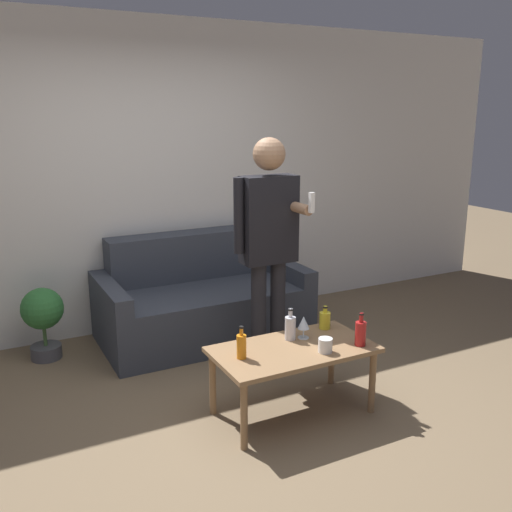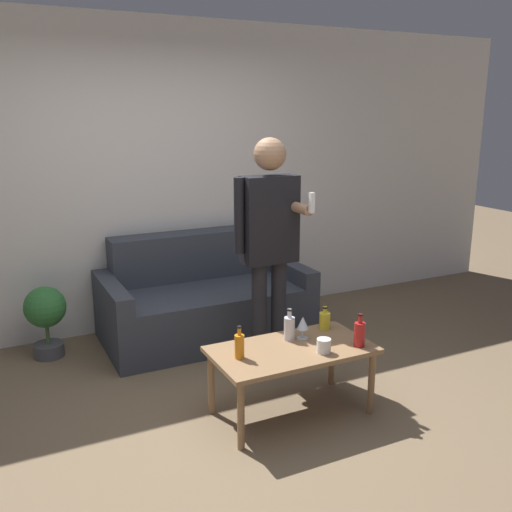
% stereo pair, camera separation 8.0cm
% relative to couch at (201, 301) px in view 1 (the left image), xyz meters
% --- Properties ---
extents(ground_plane, '(16.00, 16.00, 0.00)m').
position_rel_couch_xyz_m(ground_plane, '(-0.34, -1.51, -0.31)').
color(ground_plane, '#756047').
extents(wall_back, '(8.00, 0.06, 2.70)m').
position_rel_couch_xyz_m(wall_back, '(-0.34, 0.48, 1.04)').
color(wall_back, silver).
rests_on(wall_back, ground_plane).
extents(couch, '(1.73, 0.94, 0.87)m').
position_rel_couch_xyz_m(couch, '(0.00, 0.00, 0.00)').
color(couch, '#383D47').
rests_on(couch, ground_plane).
extents(coffee_table, '(1.03, 0.56, 0.46)m').
position_rel_couch_xyz_m(coffee_table, '(0.02, -1.52, 0.09)').
color(coffee_table, '#8E6B47').
rests_on(coffee_table, ground_plane).
extents(bottle_orange, '(0.07, 0.07, 0.21)m').
position_rel_couch_xyz_m(bottle_orange, '(0.07, -1.39, 0.23)').
color(bottle_orange, silver).
rests_on(bottle_orange, coffee_table).
extents(bottle_green, '(0.06, 0.06, 0.21)m').
position_rel_couch_xyz_m(bottle_green, '(-0.34, -1.51, 0.23)').
color(bottle_green, orange).
rests_on(bottle_green, coffee_table).
extents(bottle_dark, '(0.07, 0.07, 0.22)m').
position_rel_couch_xyz_m(bottle_dark, '(0.42, -1.69, 0.23)').
color(bottle_dark, '#B21E1E').
rests_on(bottle_dark, coffee_table).
extents(bottle_yellow, '(0.08, 0.08, 0.16)m').
position_rel_couch_xyz_m(bottle_yellow, '(0.38, -1.34, 0.21)').
color(bottle_yellow, yellow).
rests_on(bottle_yellow, coffee_table).
extents(wine_glass_near, '(0.08, 0.08, 0.15)m').
position_rel_couch_xyz_m(wine_glass_near, '(0.16, -1.42, 0.25)').
color(wine_glass_near, silver).
rests_on(wine_glass_near, coffee_table).
extents(cup_on_table, '(0.09, 0.09, 0.09)m').
position_rel_couch_xyz_m(cup_on_table, '(0.16, -1.67, 0.19)').
color(cup_on_table, white).
rests_on(cup_on_table, coffee_table).
extents(person_standing_front, '(0.48, 0.44, 1.74)m').
position_rel_couch_xyz_m(person_standing_front, '(0.20, -0.86, 0.73)').
color(person_standing_front, '#232328').
rests_on(person_standing_front, ground_plane).
extents(potted_plant, '(0.33, 0.33, 0.58)m').
position_rel_couch_xyz_m(potted_plant, '(-1.29, 0.11, 0.05)').
color(potted_plant, '#4C4C51').
rests_on(potted_plant, ground_plane).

